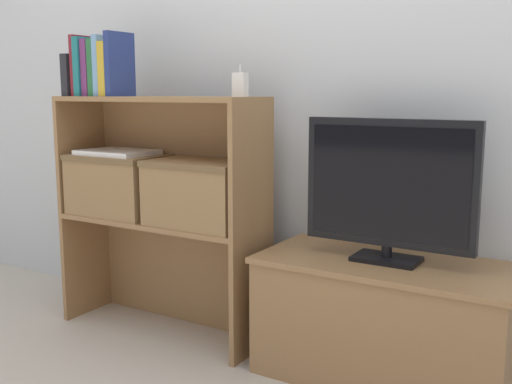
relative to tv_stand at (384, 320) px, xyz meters
The scene contains 18 objects.
ground_plane 0.57m from the tv_stand, 156.93° to the right, with size 16.00×16.00×0.00m, color #BCB2A3.
wall_back 1.12m from the tv_stand, 153.51° to the left, with size 10.00×0.05×2.40m.
tv_stand is the anchor object (origin of this frame).
tv 0.47m from the tv_stand, 90.00° to the right, with size 0.58×0.14×0.48m.
bookshelf_lower_tier 0.94m from the tv_stand, behind, with size 0.90×0.29×0.48m.
bookshelf_upper_tier 1.10m from the tv_stand, behind, with size 0.90×0.29×0.50m.
book_charcoal 1.59m from the tv_stand, behind, with size 0.04×0.15×0.17m.
book_maroon 1.58m from the tv_stand, behind, with size 0.03×0.13×0.25m.
book_teal 1.55m from the tv_stand, behind, with size 0.03×0.15×0.24m.
book_plum 1.52m from the tv_stand, behind, with size 0.03×0.13×0.23m.
book_forest 1.49m from the tv_stand, behind, with size 0.03×0.13×0.23m.
book_skyblue 1.47m from the tv_stand, behind, with size 0.03×0.14×0.24m.
book_mustard 1.43m from the tv_stand, behind, with size 0.04×0.15×0.21m.
book_navy 1.42m from the tv_stand, behind, with size 0.03×0.15×0.25m.
baby_monitor 0.98m from the tv_stand, behind, with size 0.05×0.04×0.12m.
storage_basket_left 1.23m from the tv_stand, behind, with size 0.41×0.26×0.25m.
storage_basket_right 0.84m from the tv_stand, behind, with size 0.41×0.26×0.25m.
laptop 1.27m from the tv_stand, behind, with size 0.31×0.22×0.02m.
Camera 1 is at (1.13, -1.71, 1.00)m, focal length 42.00 mm.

